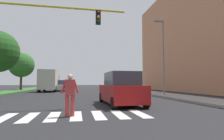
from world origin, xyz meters
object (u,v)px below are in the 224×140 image
Objects in this scene: pedestrian_performer at (70,93)px; truck_box_delivery at (49,80)px; sedan_far_horizon at (69,85)px; sedan_distant at (58,85)px; tree_distant at (22,65)px; sedan_midblock at (64,86)px; suv_crossing at (121,89)px; street_lamp_right at (163,50)px.

truck_box_delivery is (-3.76, 20.58, 0.70)m from pedestrian_performer.
sedan_distant is at bearing -98.92° from sedan_far_horizon.
tree_distant is 1.35× the size of sedan_midblock.
suv_crossing is at bearing -83.09° from sedan_far_horizon.
sedan_midblock is 8.62m from sedan_distant.
pedestrian_performer is 4.40m from suv_crossing.
street_lamp_right reaches higher than tree_distant.
street_lamp_right is at bearing -50.68° from sedan_midblock.
street_lamp_right reaches higher than suv_crossing.
pedestrian_performer is at bearing -85.25° from sedan_midblock.
street_lamp_right is 4.44× the size of pedestrian_performer.
truck_box_delivery is (-6.66, 17.27, 0.70)m from suv_crossing.
suv_crossing is 1.01× the size of sedan_midblock.
suv_crossing reaches higher than sedan_distant.
sedan_far_horizon is (-10.39, 32.29, -3.79)m from street_lamp_right.
suv_crossing is 27.95m from sedan_distant.
sedan_distant reaches higher than sedan_midblock.
street_lamp_right is at bearing -60.32° from sedan_distant.
sedan_distant is at bearing 119.68° from street_lamp_right.
tree_distant is at bearing 155.48° from sedan_midblock.
pedestrian_performer is at bearing -79.64° from truck_box_delivery.
sedan_midblock is at bearing -90.28° from sedan_far_horizon.
sedan_midblock is at bearing 104.16° from suv_crossing.
tree_distant is 3.68× the size of pedestrian_performer.
tree_distant is 1.35× the size of sedan_distant.
street_lamp_right reaches higher than sedan_midblock.
tree_distant reaches higher than truck_box_delivery.
street_lamp_right is at bearing 46.93° from pedestrian_performer.
sedan_distant is 0.74× the size of truck_box_delivery.
tree_distant is 18.11m from sedan_far_horizon.
pedestrian_performer is 30.72m from sedan_distant.
street_lamp_right is 16.98m from sedan_midblock.
sedan_far_horizon is (1.73, 11.03, -0.00)m from sedan_distant.
street_lamp_right is at bearing -42.36° from truck_box_delivery.
sedan_midblock is at bearing 94.75° from pedestrian_performer.
truck_box_delivery is (5.23, -4.75, -2.65)m from tree_distant.
truck_box_delivery is at bearing -42.23° from tree_distant.
sedan_distant is (-3.47, 30.52, -0.13)m from pedestrian_performer.
truck_box_delivery is at bearing 100.36° from pedestrian_performer.
tree_distant is at bearing 137.68° from street_lamp_right.
tree_distant reaches higher than pedestrian_performer.
sedan_midblock is (-10.49, 12.80, -3.81)m from street_lamp_right.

